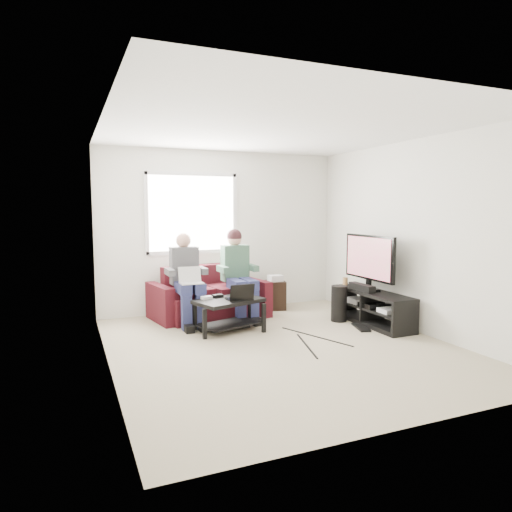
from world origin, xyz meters
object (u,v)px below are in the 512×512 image
Objects in this scene: coffee_table at (229,308)px; subwoofer at (339,303)px; tv_stand at (372,309)px; sofa at (208,298)px; end_table at (275,294)px; tv at (369,259)px.

coffee_table is 1.90× the size of subwoofer.
coffee_table is at bearing 168.01° from tv_stand.
subwoofer is (1.72, -1.01, -0.03)m from sofa.
subwoofer is at bearing -3.54° from coffee_table.
end_table reaches higher than tv_stand.
tv is at bearing -33.33° from subwoofer.
tv_stand is 2.71× the size of subwoofer.
subwoofer is at bearing 146.67° from tv.
subwoofer is at bearing 136.91° from tv_stand.
coffee_table is at bearing -139.48° from end_table.
sofa is 1.25× the size of tv_stand.
sofa is at bearing 147.05° from tv_stand.
end_table is (1.19, 0.09, -0.04)m from sofa.
tv is 1.92× the size of end_table.
sofa reaches higher than end_table.
tv is (2.05, -0.34, 0.61)m from coffee_table.
tv_stand is 0.73m from tv.
tv_stand is 1.31× the size of tv.
tv_stand is (2.05, -0.44, -0.11)m from coffee_table.
coffee_table is 1.54m from end_table.
tv is at bearing -30.99° from sofa.
tv_stand is at bearing -88.53° from tv.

